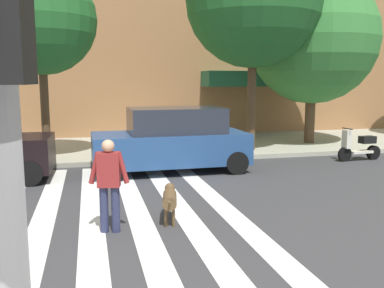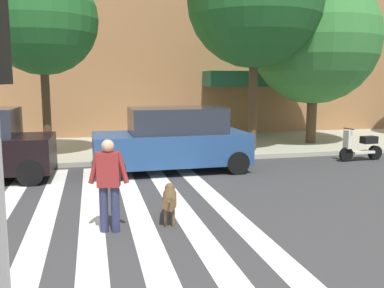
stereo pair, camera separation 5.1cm
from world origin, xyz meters
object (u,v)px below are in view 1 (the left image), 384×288
parked_car_third_in_line (172,140)px  dog_on_leash (170,199)px  street_tree_nearest (40,19)px  street_tree_further (313,40)px  parked_scooter (360,146)px  pedestrian_dog_walker (109,180)px

parked_car_third_in_line → dog_on_leash: 4.54m
parked_car_third_in_line → dog_on_leash: parked_car_third_in_line is taller
street_tree_nearest → dog_on_leash: 8.44m
parked_car_third_in_line → street_tree_nearest: street_tree_nearest is taller
street_tree_further → dog_on_leash: bearing=-133.0°
street_tree_nearest → street_tree_further: street_tree_further is taller
parked_scooter → parked_car_third_in_line: bearing=-178.5°
street_tree_nearest → street_tree_further: 10.15m
parked_car_third_in_line → street_tree_nearest: bearing=147.0°
parked_car_third_in_line → parked_scooter: bearing=1.5°
street_tree_nearest → pedestrian_dog_walker: bearing=-76.8°
parked_car_third_in_line → pedestrian_dog_walker: (-2.03, -4.72, 0.01)m
parked_car_third_in_line → dog_on_leash: (-0.91, -4.42, -0.48)m
parked_car_third_in_line → dog_on_leash: size_ratio=4.10×
parked_car_third_in_line → pedestrian_dog_walker: 5.14m
parked_car_third_in_line → street_tree_further: size_ratio=0.67×
parked_scooter → pedestrian_dog_walker: size_ratio=1.00×
parked_car_third_in_line → street_tree_further: (6.39, 3.42, 3.35)m
street_tree_further → pedestrian_dog_walker: street_tree_further is taller
parked_scooter → street_tree_further: bearing=90.6°
street_tree_nearest → dog_on_leash: street_tree_nearest is taller
pedestrian_dog_walker → dog_on_leash: size_ratio=1.50×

